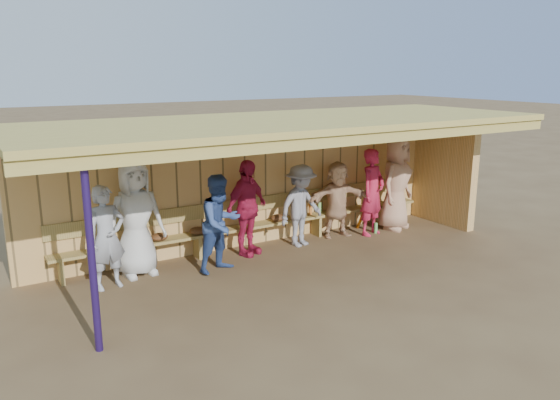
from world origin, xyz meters
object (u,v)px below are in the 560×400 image
object	(u,v)px
player_e	(301,206)
bench	(259,219)
player_d	(247,208)
player_g	(372,192)
player_h	(396,183)
player_a	(107,238)
player_b	(136,218)
player_f	(337,199)
player_c	(221,223)

from	to	relation	value
player_e	bench	distance (m)	0.83
player_d	player_g	distance (m)	2.75
player_g	player_h	world-z (taller)	player_h
player_a	player_g	world-z (taller)	player_g
player_b	player_e	world-z (taller)	player_b
player_a	player_f	bearing A→B (deg)	-5.61
player_e	bench	size ratio (longest dim) A/B	0.21
player_d	player_f	distance (m)	2.06
player_c	player_g	distance (m)	3.51
player_a	player_d	size ratio (longest dim) A/B	0.93
player_g	player_b	bearing A→B (deg)	158.86
player_f	player_g	world-z (taller)	player_g
player_d	player_g	world-z (taller)	player_g
player_b	player_c	distance (m)	1.36
bench	player_e	bearing A→B (deg)	-31.68
player_b	player_g	distance (m)	4.75
player_f	player_h	bearing A→B (deg)	3.46
player_a	player_c	distance (m)	1.81
player_g	player_c	bearing A→B (deg)	166.60
player_b	player_h	bearing A→B (deg)	-7.79
player_b	player_h	xyz separation A→B (m)	(5.43, -0.18, 0.02)
player_h	bench	bearing A→B (deg)	149.12
player_c	player_h	xyz separation A→B (m)	(4.18, 0.36, 0.16)
player_d	player_e	world-z (taller)	player_d
player_d	player_f	xyz separation A→B (m)	(2.06, 0.04, -0.11)
player_e	player_h	xyz separation A→B (m)	(2.32, -0.07, 0.20)
player_h	player_c	bearing A→B (deg)	163.24
bench	player_c	bearing A→B (deg)	-144.70
player_d	bench	world-z (taller)	player_d
player_b	player_c	xyz separation A→B (m)	(1.25, -0.54, -0.14)
player_f	bench	distance (m)	1.66
player_c	player_h	size ratio (longest dim) A/B	0.84
player_g	player_a	bearing A→B (deg)	162.55
player_h	player_b	bearing A→B (deg)	156.44
player_g	bench	xyz separation A→B (m)	(-2.30, 0.55, -0.35)
player_a	player_e	size ratio (longest dim) A/B	1.03
player_e	player_g	size ratio (longest dim) A/B	0.89
player_a	player_d	xyz separation A→B (m)	(2.54, 0.27, 0.06)
player_b	player_f	size ratio (longest dim) A/B	1.25
player_h	bench	size ratio (longest dim) A/B	0.26
player_g	bench	world-z (taller)	player_g
player_c	player_e	world-z (taller)	player_c
player_e	player_h	bearing A→B (deg)	-13.61
player_c	player_f	size ratio (longest dim) A/B	1.07
player_f	player_a	bearing A→B (deg)	-165.22
player_c	player_d	size ratio (longest dim) A/B	0.94
player_g	player_d	bearing A→B (deg)	157.61
bench	player_f	bearing A→B (deg)	-10.72
player_c	player_h	distance (m)	4.20
player_b	player_e	distance (m)	3.12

